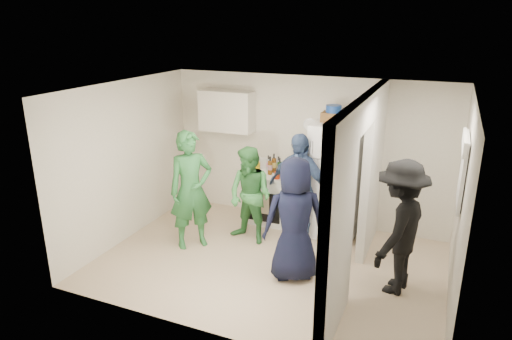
% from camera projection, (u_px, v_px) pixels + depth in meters
% --- Properties ---
extents(floor, '(4.80, 4.80, 0.00)m').
position_uv_depth(floor, '(269.00, 263.00, 6.60)').
color(floor, tan).
rests_on(floor, ground).
extents(wall_back, '(4.80, 0.00, 4.80)m').
position_uv_depth(wall_back, '(306.00, 150.00, 7.69)').
color(wall_back, silver).
rests_on(wall_back, floor).
extents(wall_front, '(4.80, 0.00, 4.80)m').
position_uv_depth(wall_front, '(210.00, 233.00, 4.72)').
color(wall_front, silver).
rests_on(wall_front, floor).
extents(wall_left, '(0.00, 3.40, 3.40)m').
position_uv_depth(wall_left, '(126.00, 161.00, 7.10)').
color(wall_left, silver).
rests_on(wall_left, floor).
extents(wall_right, '(0.00, 3.40, 3.40)m').
position_uv_depth(wall_right, '(461.00, 209.00, 5.32)').
color(wall_right, silver).
rests_on(wall_right, floor).
extents(ceiling, '(4.80, 4.80, 0.00)m').
position_uv_depth(ceiling, '(271.00, 90.00, 5.82)').
color(ceiling, white).
rests_on(ceiling, wall_back).
extents(partition_pier_back, '(0.12, 1.20, 2.50)m').
position_uv_depth(partition_pier_back, '(373.00, 169.00, 6.72)').
color(partition_pier_back, silver).
rests_on(partition_pier_back, floor).
extents(partition_pier_front, '(0.12, 1.20, 2.50)m').
position_uv_depth(partition_pier_front, '(338.00, 229.00, 4.80)').
color(partition_pier_front, silver).
rests_on(partition_pier_front, floor).
extents(partition_header, '(0.12, 1.00, 0.40)m').
position_uv_depth(partition_header, '(364.00, 112.00, 5.43)').
color(partition_header, silver).
rests_on(partition_header, partition_pier_back).
extents(stove, '(0.73, 0.61, 0.87)m').
position_uv_depth(stove, '(269.00, 197.00, 7.86)').
color(stove, white).
rests_on(stove, floor).
extents(upper_cabinet, '(0.95, 0.34, 0.70)m').
position_uv_depth(upper_cabinet, '(227.00, 111.00, 7.87)').
color(upper_cabinet, silver).
rests_on(upper_cabinet, wall_back).
extents(fridge, '(0.76, 0.74, 1.85)m').
position_uv_depth(fridge, '(335.00, 180.00, 7.26)').
color(fridge, white).
rests_on(fridge, floor).
extents(wicker_basket, '(0.35, 0.25, 0.15)m').
position_uv_depth(wicker_basket, '(333.00, 117.00, 7.03)').
color(wicker_basket, brown).
rests_on(wicker_basket, fridge).
extents(blue_bowl, '(0.24, 0.24, 0.11)m').
position_uv_depth(blue_bowl, '(334.00, 109.00, 6.98)').
color(blue_bowl, navy).
rests_on(blue_bowl, wicker_basket).
extents(yellow_cup_stack_top, '(0.09, 0.09, 0.25)m').
position_uv_depth(yellow_cup_stack_top, '(352.00, 117.00, 6.76)').
color(yellow_cup_stack_top, '#FFB215').
rests_on(yellow_cup_stack_top, fridge).
extents(wall_clock, '(0.22, 0.02, 0.22)m').
position_uv_depth(wall_clock, '(310.00, 125.00, 7.52)').
color(wall_clock, white).
rests_on(wall_clock, wall_back).
extents(spice_shelf, '(0.35, 0.08, 0.03)m').
position_uv_depth(spice_shelf, '(306.00, 145.00, 7.62)').
color(spice_shelf, olive).
rests_on(spice_shelf, wall_back).
extents(nook_window, '(0.03, 0.70, 0.80)m').
position_uv_depth(nook_window, '(464.00, 171.00, 5.37)').
color(nook_window, black).
rests_on(nook_window, wall_right).
extents(nook_window_frame, '(0.04, 0.76, 0.86)m').
position_uv_depth(nook_window_frame, '(463.00, 171.00, 5.38)').
color(nook_window_frame, white).
rests_on(nook_window_frame, wall_right).
extents(nook_valance, '(0.04, 0.82, 0.18)m').
position_uv_depth(nook_valance, '(465.00, 142.00, 5.28)').
color(nook_valance, white).
rests_on(nook_valance, wall_right).
extents(yellow_cup_stack_stove, '(0.09, 0.09, 0.25)m').
position_uv_depth(yellow_cup_stack_stove, '(257.00, 169.00, 7.54)').
color(yellow_cup_stack_stove, yellow).
rests_on(yellow_cup_stack_stove, stove).
extents(red_cup, '(0.09, 0.09, 0.12)m').
position_uv_depth(red_cup, '(277.00, 175.00, 7.45)').
color(red_cup, '#BA2C0C').
rests_on(red_cup, stove).
extents(person_green_left, '(0.77, 0.78, 1.82)m').
position_uv_depth(person_green_left, '(191.00, 190.00, 6.86)').
color(person_green_left, '#2B6B38').
rests_on(person_green_left, floor).
extents(person_green_center, '(0.86, 0.74, 1.53)m').
position_uv_depth(person_green_center, '(250.00, 196.00, 7.03)').
color(person_green_center, '#3D8B49').
rests_on(person_green_center, floor).
extents(person_denim, '(1.10, 0.64, 1.75)m').
position_uv_depth(person_denim, '(298.00, 189.00, 7.02)').
color(person_denim, '#3D5C86').
rests_on(person_denim, floor).
extents(person_navy, '(0.99, 0.88, 1.70)m').
position_uv_depth(person_navy, '(295.00, 220.00, 6.00)').
color(person_navy, black).
rests_on(person_navy, floor).
extents(person_nook, '(0.91, 1.26, 1.76)m').
position_uv_depth(person_nook, '(399.00, 227.00, 5.70)').
color(person_nook, black).
rests_on(person_nook, floor).
extents(bottle_a, '(0.06, 0.06, 0.24)m').
position_uv_depth(bottle_a, '(256.00, 163.00, 7.90)').
color(bottle_a, brown).
rests_on(bottle_a, stove).
extents(bottle_b, '(0.08, 0.08, 0.32)m').
position_uv_depth(bottle_b, '(256.00, 165.00, 7.68)').
color(bottle_b, '#17452D').
rests_on(bottle_b, stove).
extents(bottle_c, '(0.07, 0.07, 0.26)m').
position_uv_depth(bottle_c, '(268.00, 163.00, 7.86)').
color(bottle_c, silver).
rests_on(bottle_c, stove).
extents(bottle_d, '(0.08, 0.08, 0.31)m').
position_uv_depth(bottle_d, '(270.00, 165.00, 7.64)').
color(bottle_d, brown).
rests_on(bottle_d, stove).
extents(bottle_e, '(0.07, 0.07, 0.26)m').
position_uv_depth(bottle_e, '(278.00, 164.00, 7.82)').
color(bottle_e, '#A3A6B5').
rests_on(bottle_e, stove).
extents(bottle_f, '(0.08, 0.08, 0.29)m').
position_uv_depth(bottle_f, '(280.00, 166.00, 7.62)').
color(bottle_f, '#143613').
rests_on(bottle_f, stove).
extents(bottle_g, '(0.08, 0.08, 0.24)m').
position_uv_depth(bottle_g, '(286.00, 166.00, 7.74)').
color(bottle_g, olive).
rests_on(bottle_g, stove).
extents(bottle_h, '(0.08, 0.08, 0.30)m').
position_uv_depth(bottle_h, '(250.00, 165.00, 7.71)').
color(bottle_h, silver).
rests_on(bottle_h, stove).
extents(bottle_i, '(0.07, 0.07, 0.33)m').
position_uv_depth(bottle_i, '(274.00, 163.00, 7.74)').
color(bottle_i, '#5D3610').
rests_on(bottle_i, stove).
extents(bottle_j, '(0.06, 0.06, 0.29)m').
position_uv_depth(bottle_j, '(284.00, 169.00, 7.48)').
color(bottle_j, '#1C542F').
rests_on(bottle_j, stove).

